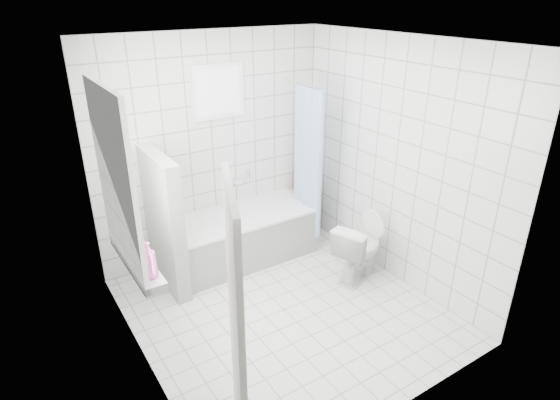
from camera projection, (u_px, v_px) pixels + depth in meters
ground at (284, 310)px, 4.75m from camera, size 3.00×3.00×0.00m
ceiling at (286, 41)px, 3.68m from camera, size 3.00×3.00×0.00m
wall_back at (213, 149)px, 5.36m from camera, size 2.80×0.02×2.60m
wall_front at (411, 269)px, 3.07m from camera, size 2.80×0.02×2.60m
wall_left at (130, 233)px, 3.52m from camera, size 0.02×3.00×2.60m
wall_right at (396, 164)px, 4.91m from camera, size 0.02×3.00×2.60m
window_left at (119, 182)px, 3.65m from camera, size 0.01×0.90×1.40m
window_back at (219, 92)px, 5.11m from camera, size 0.50×0.01×0.50m
window_sill at (137, 261)px, 3.98m from camera, size 0.18×1.02×0.08m
door at (237, 333)px, 2.95m from camera, size 0.34×0.75×2.00m
bathtub at (242, 236)px, 5.56m from camera, size 1.74×0.77×0.58m
partition_wall at (164, 223)px, 4.87m from camera, size 0.15×0.85×1.50m
tiled_ledge at (299, 210)px, 6.26m from camera, size 0.40×0.24×0.55m
toilet at (359, 250)px, 5.16m from camera, size 0.76×0.59×0.69m
curtain_rod at (302, 84)px, 5.24m from camera, size 0.02×0.80×0.02m
shower_curtain at (307, 163)px, 5.51m from camera, size 0.14×0.48×1.78m
tub_faucet at (235, 182)px, 5.63m from camera, size 0.18×0.06×0.06m
sill_bottles at (138, 248)px, 3.86m from camera, size 0.16×0.80×0.31m
ledge_bottles at (301, 183)px, 6.10m from camera, size 0.14×0.19×0.24m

